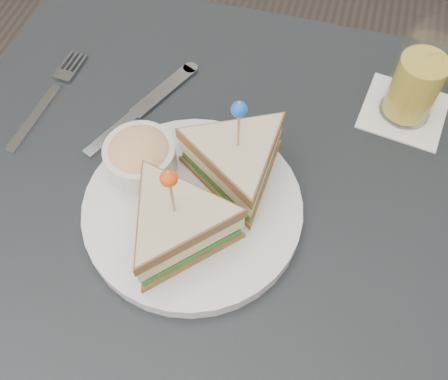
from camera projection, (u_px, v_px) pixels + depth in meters
ground_plane at (219, 357)px, 1.27m from camera, size 3.50×3.50×0.00m
table at (215, 241)px, 0.70m from camera, size 0.80×0.80×0.75m
plate_meal at (197, 192)px, 0.60m from camera, size 0.34×0.34×0.16m
cutlery_fork at (50, 95)px, 0.74m from camera, size 0.04×0.20×0.01m
cutlery_knife at (139, 111)px, 0.72m from camera, size 0.11×0.21×0.01m
drink_set at (418, 80)px, 0.67m from camera, size 0.13×0.13×0.15m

